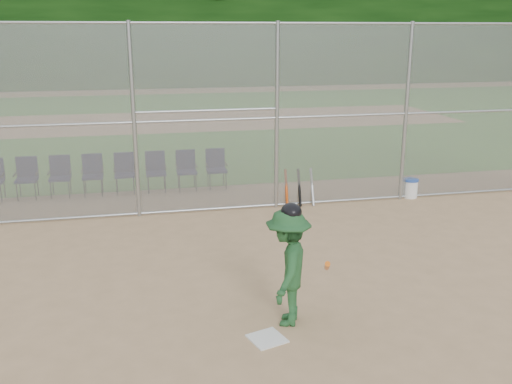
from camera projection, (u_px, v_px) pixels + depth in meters
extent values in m
plane|color=tan|center=(294.00, 317.00, 7.85)|extent=(100.00, 100.00, 0.00)
plane|color=#326E21|center=(180.00, 121.00, 24.77)|extent=(100.00, 100.00, 0.00)
plane|color=tan|center=(180.00, 121.00, 24.77)|extent=(24.00, 24.00, 0.00)
cube|color=gray|center=(231.00, 119.00, 12.01)|extent=(16.00, 0.02, 4.00)
cylinder|color=#9EA3A8|center=(230.00, 23.00, 11.47)|extent=(16.00, 0.05, 0.05)
cube|color=black|center=(156.00, 5.00, 39.24)|extent=(80.00, 5.00, 11.00)
cube|color=silver|center=(267.00, 339.00, 7.29)|extent=(0.53, 0.53, 0.02)
imported|color=#205228|center=(288.00, 267.00, 7.51)|extent=(0.96, 1.19, 1.60)
ellipsoid|color=black|center=(289.00, 211.00, 7.30)|extent=(0.27, 0.30, 0.23)
cylinder|color=orange|center=(327.00, 266.00, 7.18)|extent=(0.32, 0.77, 0.44)
cylinder|color=white|center=(410.00, 189.00, 13.43)|extent=(0.34, 0.34, 0.40)
cylinder|color=#274BA9|center=(411.00, 180.00, 13.37)|extent=(0.36, 0.36, 0.05)
cylinder|color=#D84C14|center=(286.00, 188.00, 12.70)|extent=(0.06, 0.28, 0.84)
cylinder|color=black|center=(299.00, 188.00, 12.76)|extent=(0.06, 0.31, 0.83)
cylinder|color=#B2B2B7|center=(312.00, 187.00, 12.82)|extent=(0.06, 0.34, 0.82)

